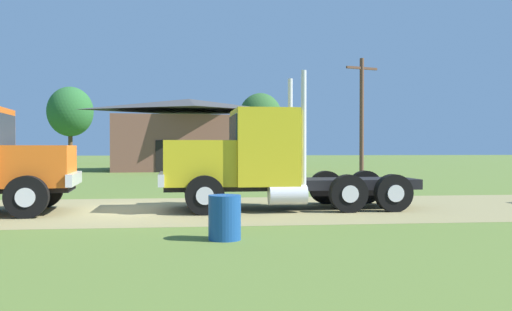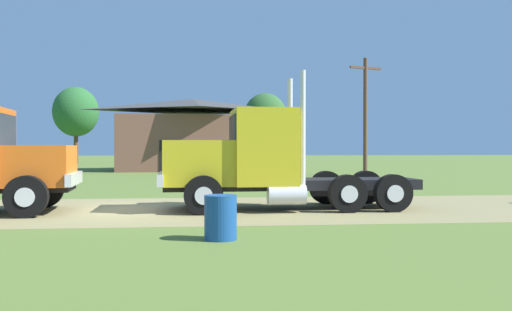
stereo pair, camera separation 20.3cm
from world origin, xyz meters
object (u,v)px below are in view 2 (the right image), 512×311
at_px(utility_pole_near, 365,113).
at_px(shed_building, 193,136).
at_px(truck_foreground_white, 256,163).
at_px(steel_barrel, 221,217).

bearing_deg(utility_pole_near, shed_building, 138.16).
bearing_deg(shed_building, utility_pole_near, -41.84).
bearing_deg(shed_building, truck_foreground_white, -85.31).
height_order(shed_building, utility_pole_near, utility_pole_near).
relative_size(steel_barrel, shed_building, 0.07).
bearing_deg(steel_barrel, utility_pole_near, 66.82).
xyz_separation_m(truck_foreground_white, steel_barrel, (-1.14, -4.93, -0.88)).
relative_size(shed_building, utility_pole_near, 1.74).
distance_m(shed_building, utility_pole_near, 14.23).
xyz_separation_m(truck_foreground_white, utility_pole_near, (8.37, 17.29, 2.52)).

